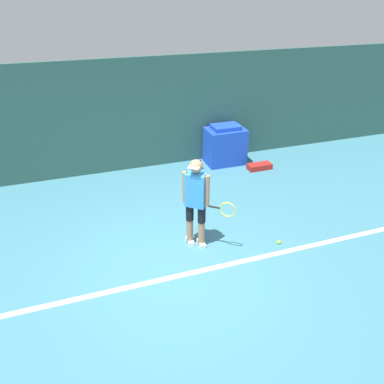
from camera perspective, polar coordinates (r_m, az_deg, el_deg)
The scene contains 8 objects.
ground_plane at distance 6.36m, azimuth -1.82°, elevation -11.63°, with size 24.00×24.00×0.00m, color teal.
back_wall at distance 9.34m, azimuth -9.67°, elevation 11.28°, with size 24.00×0.10×2.73m.
court_baseline at distance 6.24m, azimuth -1.36°, elevation -12.53°, with size 21.60×0.10×0.01m.
tennis_player at distance 6.37m, azimuth 0.66°, elevation -1.21°, with size 0.76×0.64×1.68m.
tennis_ball at distance 7.06m, azimuth 13.10°, elevation -7.45°, with size 0.07×0.07×0.07m.
covered_chair at distance 9.86m, azimuth 5.04°, elevation 7.14°, with size 0.99×0.70×1.03m.
equipment_bag at distance 9.76m, azimuth 10.24°, elevation 3.86°, with size 0.62×0.27×0.14m.
water_bottle at distance 9.58m, azimuth 1.34°, elevation 4.13°, with size 0.08×0.08×0.25m.
Camera 1 is at (-1.36, -4.64, 4.14)m, focal length 35.00 mm.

